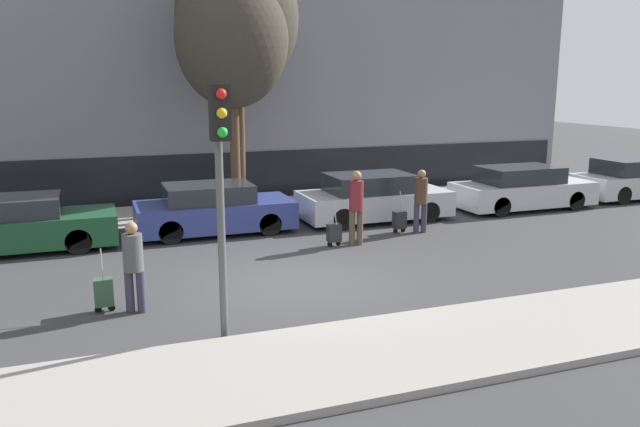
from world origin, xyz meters
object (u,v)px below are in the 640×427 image
object	(u,v)px
trolley_right	(399,220)
parked_car_2	(373,198)
parked_car_3	(522,189)
trolley_center	(334,233)
trolley_left	(104,292)
pedestrian_right	(421,197)
pedestrian_left	(133,262)
pedestrian_center	(356,203)
bare_tree_down_street	(237,19)
parked_car_4	(635,179)
bare_tree_near_crossing	(232,39)
parked_car_1	(214,210)
parked_bicycle	(369,190)
traffic_light	(220,162)
parked_car_0	(9,226)

from	to	relation	value
trolley_right	parked_car_2	bearing A→B (deg)	90.47
parked_car_3	trolley_center	xyz separation A→B (m)	(-7.18, -2.20, -0.30)
trolley_left	pedestrian_right	xyz separation A→B (m)	(8.01, 3.26, 0.59)
pedestrian_left	pedestrian_center	distance (m)	6.10
trolley_left	pedestrian_center	world-z (taller)	pedestrian_center
trolley_left	bare_tree_down_street	size ratio (longest dim) A/B	0.15
pedestrian_center	trolley_center	distance (m)	0.90
parked_car_2	pedestrian_center	bearing A→B (deg)	-123.22
pedestrian_left	trolley_right	world-z (taller)	pedestrian_left
parked_car_4	bare_tree_near_crossing	world-z (taller)	bare_tree_near_crossing
parked_car_1	parked_car_3	world-z (taller)	parked_car_3
parked_car_4	bare_tree_near_crossing	xyz separation A→B (m)	(-13.48, 1.73, 4.45)
trolley_left	parked_bicycle	size ratio (longest dim) A/B	0.64
pedestrian_center	bare_tree_near_crossing	bearing A→B (deg)	122.56
trolley_right	bare_tree_down_street	size ratio (longest dim) A/B	0.14
parked_car_4	trolley_center	distance (m)	12.26
trolley_right	bare_tree_down_street	bearing A→B (deg)	128.12
traffic_light	parked_car_3	bearing A→B (deg)	32.41
parked_car_2	bare_tree_down_street	distance (m)	6.52
parked_car_4	trolley_left	size ratio (longest dim) A/B	3.83
parked_car_4	pedestrian_center	world-z (taller)	pedestrian_center
parked_car_4	parked_bicycle	world-z (taller)	parked_car_4
parked_car_4	bare_tree_down_street	size ratio (longest dim) A/B	0.56
parked_car_1	trolley_right	world-z (taller)	parked_car_1
pedestrian_left	bare_tree_down_street	xyz separation A→B (m)	(3.70, 7.78, 4.79)
parked_car_3	trolley_center	distance (m)	7.51
traffic_light	parked_bicycle	distance (m)	11.37
trolley_left	parked_car_0	bearing A→B (deg)	111.71
pedestrian_center	parked_car_1	bearing A→B (deg)	148.23
parked_car_1	parked_bicycle	world-z (taller)	parked_car_1
parked_car_1	parked_car_2	size ratio (longest dim) A/B	0.95
pedestrian_left	pedestrian_center	bearing A→B (deg)	49.01
parked_bicycle	trolley_right	bearing A→B (deg)	-102.35
traffic_light	bare_tree_down_street	distance (m)	10.26
parked_car_0	parked_car_1	distance (m)	4.83
traffic_light	parked_bicycle	xyz separation A→B (m)	(6.55, 9.01, -2.27)
pedestrian_left	trolley_left	bearing A→B (deg)	-179.94
parked_car_2	parked_car_3	xyz separation A→B (m)	(5.06, -0.13, -0.00)
bare_tree_down_street	parked_bicycle	bearing A→B (deg)	-6.98
trolley_left	trolley_right	xyz separation A→B (m)	(7.48, 3.42, -0.01)
parked_bicycle	parked_car_0	bearing A→B (deg)	-167.90
parked_bicycle	parked_car_4	bearing A→B (deg)	-12.06
pedestrian_center	bare_tree_down_street	bearing A→B (deg)	115.92
parked_car_3	bare_tree_down_street	world-z (taller)	bare_tree_down_street
parked_car_3	pedestrian_right	bearing A→B (deg)	-159.75
parked_car_2	trolley_left	size ratio (longest dim) A/B	3.75
parked_car_0	parked_car_1	size ratio (longest dim) A/B	1.15
trolley_center	pedestrian_right	bearing A→B (deg)	11.39
pedestrian_left	bare_tree_near_crossing	xyz separation A→B (m)	(3.38, 7.07, 4.18)
parked_car_0	pedestrian_center	world-z (taller)	pedestrian_center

